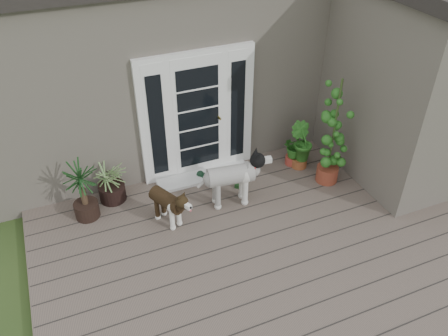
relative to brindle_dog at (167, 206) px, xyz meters
name	(u,v)px	position (x,y,z in m)	size (l,w,h in m)	color
deck	(268,256)	(1.08, -1.15, -0.37)	(6.20, 4.60, 0.12)	#6B5B4C
house_main	(170,48)	(1.08, 3.10, 1.12)	(7.40, 4.00, 3.10)	#665E54
house_wing	(405,90)	(3.98, -0.05, 1.12)	(1.60, 2.40, 3.10)	#665E54
door_unit	(198,116)	(0.88, 1.05, 0.77)	(1.90, 0.14, 2.15)	white
door_step	(204,175)	(0.88, 0.85, -0.28)	(1.60, 0.40, 0.05)	white
brindle_dog	(167,206)	(0.00, 0.00, 0.00)	(0.31, 0.73, 0.61)	#362513
white_dog	(231,183)	(1.03, 0.05, 0.09)	(0.41, 0.95, 0.79)	silver
spider_plant	(110,180)	(-0.65, 0.85, 0.06)	(0.69, 0.69, 0.73)	#7C8F58
yucca	(82,190)	(-1.09, 0.60, 0.19)	(0.69, 0.69, 1.00)	black
herb_a	(293,152)	(2.45, 0.61, -0.06)	(0.38, 0.38, 0.49)	#1C6320
herb_b	(300,151)	(2.52, 0.49, 0.01)	(0.42, 0.42, 0.63)	#1F611B
herb_c	(334,139)	(3.36, 0.69, -0.06)	(0.32, 0.32, 0.49)	#164D1B
sapling	(334,131)	(2.74, -0.04, 0.65)	(0.56, 0.56, 1.90)	#2F661D
clog_left	(205,177)	(0.88, 0.78, -0.26)	(0.15, 0.32, 0.10)	black
clog_right	(239,182)	(1.35, 0.42, -0.26)	(0.13, 0.29, 0.09)	#153515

